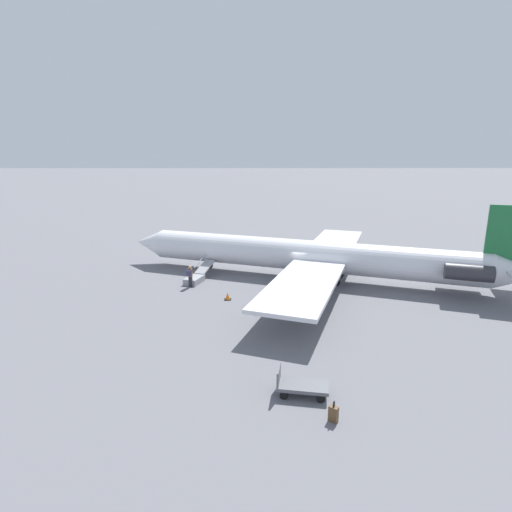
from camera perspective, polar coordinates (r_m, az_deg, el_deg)
The scene contains 7 objects.
ground_plane at distance 33.99m, azimuth 7.04°, elevation -3.18°, with size 600.00×600.00×0.00m, color slate.
airplane_main at distance 33.26m, azimuth 8.79°, elevation -0.03°, with size 32.51×25.54×6.75m.
boarding_stairs at distance 33.17m, azimuth -8.50°, elevation -3.00°, with size 2.31×4.12×1.69m.
passenger at distance 31.69m, azimuth -9.40°, elevation -2.67°, with size 0.43×0.57×1.74m.
luggage_cart at distance 18.19m, azimuth 6.29°, elevation -17.85°, with size 2.35×1.45×1.22m.
suitcase at distance 16.95m, azimuth 10.99°, elevation -21.25°, with size 0.42×0.40×0.88m.
traffic_cone_near_stairs at distance 28.88m, azimuth -4.07°, elevation -5.77°, with size 0.49×0.49×0.53m.
Camera 1 is at (4.43, 32.16, 10.09)m, focal length 28.00 mm.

